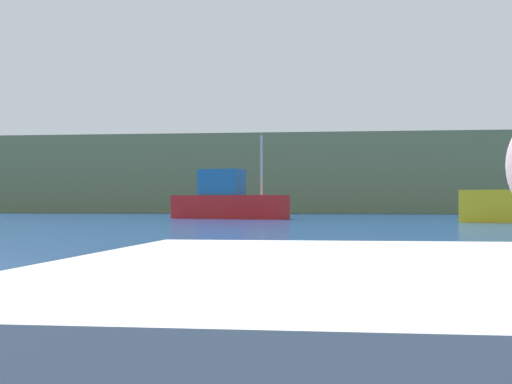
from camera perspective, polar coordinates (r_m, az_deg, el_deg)
The scene contains 2 objects.
hillside_backdrop at distance 67.53m, azimuth 8.68°, elevation 1.20°, with size 140.00×10.73×6.12m, color #6B7A51.
fishing_boat_red at distance 45.05m, azimuth -1.96°, elevation -0.61°, with size 6.63×3.58×4.46m.
Camera 1 is at (-0.67, -3.51, 1.00)m, focal length 58.31 mm.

